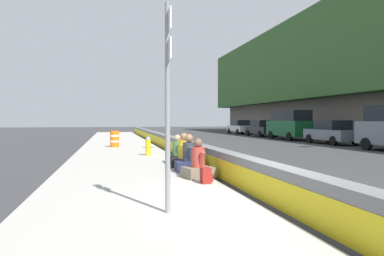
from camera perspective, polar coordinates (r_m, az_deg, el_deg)
The scene contains 15 objects.
ground_plane at distance 7.31m, azimuth 13.26°, elevation -12.45°, with size 160.00×160.00×0.00m, color #353538.
sidewalk_strip at distance 6.59m, azimuth -8.44°, elevation -13.36°, with size 80.00×4.40×0.14m, color #A8A59E.
jersey_barrier at distance 7.22m, azimuth 13.25°, elevation -9.19°, with size 76.00×0.45×0.85m.
route_sign_post at distance 5.95m, azimuth -4.02°, elevation 5.88°, with size 0.44×0.09×3.60m.
fire_hydrant at distance 15.67m, azimuth -7.25°, elevation -2.88°, with size 0.26×0.46×0.88m.
seated_person_foreground at distance 9.60m, azimuth 1.02°, elevation -6.20°, with size 0.83×0.92×1.09m.
seated_person_middle at distance 10.80m, azimuth -0.49°, elevation -5.24°, with size 0.74×0.86×1.16m.
seated_person_rear at distance 11.78m, azimuth -1.34°, elevation -4.68°, with size 0.88×0.97×1.16m.
seated_person_far at distance 12.78m, azimuth -2.41°, elevation -4.36°, with size 0.67×0.76×1.05m.
backpack at distance 8.79m, azimuth 2.32°, elevation -7.85°, with size 0.32×0.28×0.40m.
construction_barrel at distance 20.87m, azimuth -12.68°, elevation -1.76°, with size 0.54×0.54×0.95m.
parked_car_fourth at distance 26.54m, azimuth 22.10°, elevation -0.64°, with size 4.51×1.97×1.71m.
parked_car_midline at distance 31.42m, azimuth 15.85°, elevation 0.59°, with size 5.12×2.14×2.56m.
parked_car_far at distance 36.74m, azimuth 11.42°, elevation -0.04°, with size 4.56×2.07×1.71m.
parked_car_farther at distance 42.77m, azimuth 7.95°, elevation 0.16°, with size 4.54×2.02×1.71m.
Camera 1 is at (-6.35, 3.19, 1.74)m, focal length 32.27 mm.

